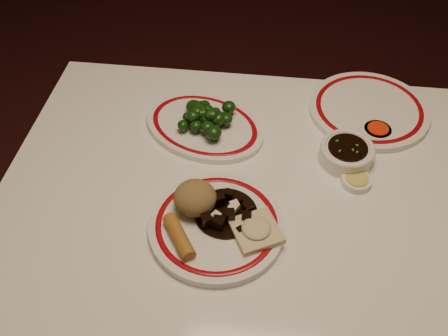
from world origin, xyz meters
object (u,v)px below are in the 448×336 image
stirfry_heap (226,213)px  broccoli_plate (204,126)px  spring_roll (179,236)px  broccoli_pile (205,116)px  main_plate (217,225)px  soy_bowl (346,154)px  rice_mound (195,198)px  dining_table (274,234)px  fried_wonton (256,230)px

stirfry_heap → broccoli_plate: bearing=107.4°
spring_roll → broccoli_pile: (0.00, 0.34, 0.01)m
main_plate → soy_bowl: 0.34m
spring_roll → broccoli_plate: 0.34m
main_plate → rice_mound: bearing=144.4°
dining_table → broccoli_pile: 0.32m
spring_roll → rice_mound: bearing=44.9°
stirfry_heap → spring_roll: bearing=-139.3°
fried_wonton → stirfry_heap: 0.07m
stirfry_heap → broccoli_pile: bearing=106.7°
dining_table → rice_mound: bearing=-168.1°
soy_bowl → dining_table: bearing=-132.8°
rice_mound → broccoli_plate: size_ratio=0.24×
main_plate → spring_roll: bearing=-142.9°
broccoli_plate → soy_bowl: (0.33, -0.07, 0.01)m
dining_table → fried_wonton: fried_wonton is taller
main_plate → broccoli_plate: 0.30m
dining_table → main_plate: main_plate is taller
spring_roll → soy_bowl: 0.43m
dining_table → spring_roll: (-0.18, -0.12, 0.12)m
dining_table → spring_roll: bearing=-147.3°
fried_wonton → spring_roll: bearing=-166.3°
spring_roll → main_plate: bearing=4.3°
stirfry_heap → fried_wonton: bearing=-29.4°
fried_wonton → soy_bowl: same height
broccoli_plate → soy_bowl: soy_bowl is taller
spring_roll → broccoli_plate: (-0.00, 0.34, -0.02)m
main_plate → fried_wonton: bearing=-10.4°
dining_table → soy_bowl: (0.14, 0.16, 0.11)m
broccoli_plate → main_plate: bearing=-76.8°
main_plate → fried_wonton: fried_wonton is taller
soy_bowl → stirfry_heap: bearing=-140.5°
spring_roll → stirfry_heap: size_ratio=0.79×
broccoli_plate → soy_bowl: size_ratio=3.05×
broccoli_plate → soy_bowl: bearing=-11.2°
broccoli_pile → stirfry_heap: bearing=-73.3°
fried_wonton → soy_bowl: size_ratio=0.99×
main_plate → soy_bowl: bearing=40.5°
spring_roll → fried_wonton: 0.15m
broccoli_pile → soy_bowl: (0.33, -0.07, -0.02)m
main_plate → spring_roll: (-0.07, -0.05, 0.02)m
rice_mound → stirfry_heap: 0.07m
main_plate → rice_mound: (-0.05, 0.03, 0.04)m
main_plate → fried_wonton: 0.08m
dining_table → broccoli_plate: broccoli_plate is taller
broccoli_pile → fried_wonton: bearing=-64.8°
dining_table → fried_wonton: 0.15m
fried_wonton → broccoli_pile: size_ratio=0.87×
spring_roll → soy_bowl: size_ratio=0.86×
main_plate → broccoli_pile: size_ratio=2.44×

